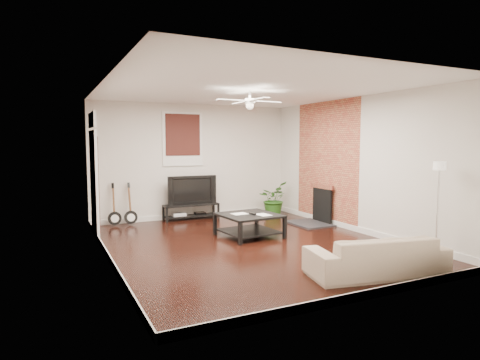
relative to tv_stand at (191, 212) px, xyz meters
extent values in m
cube|color=black|center=(0.17, -2.78, -0.19)|extent=(5.00, 6.00, 0.01)
cube|color=white|center=(0.17, -2.78, 2.61)|extent=(5.00, 6.00, 0.01)
cube|color=silver|center=(0.17, 0.22, 1.21)|extent=(5.00, 0.01, 2.80)
cube|color=silver|center=(0.17, -5.78, 1.21)|extent=(5.00, 0.01, 2.80)
cube|color=silver|center=(-2.33, -2.78, 1.21)|extent=(0.01, 6.00, 2.80)
cube|color=silver|center=(2.67, -2.78, 1.21)|extent=(0.01, 6.00, 2.80)
cube|color=#AA4836|center=(2.66, -1.78, 1.21)|extent=(0.02, 2.20, 2.80)
cube|color=black|center=(2.37, -1.78, 0.27)|extent=(0.80, 1.10, 0.92)
cube|color=#35100E|center=(-0.13, 0.19, 1.76)|extent=(1.00, 0.06, 1.30)
cube|color=white|center=(-2.29, -0.88, 1.06)|extent=(0.08, 1.00, 2.50)
cube|color=black|center=(0.00, 0.00, 0.00)|extent=(1.35, 0.36, 0.38)
imported|color=black|center=(0.00, 0.02, 0.54)|extent=(1.21, 0.16, 0.69)
cube|color=black|center=(0.44, -2.24, 0.04)|extent=(1.16, 1.16, 0.45)
imported|color=tan|center=(0.97, -5.12, 0.09)|extent=(2.04, 1.12, 0.56)
imported|color=#265B1A|center=(2.07, -0.38, 0.24)|extent=(1.01, 1.02, 0.86)
camera|label=1|loc=(-3.18, -9.32, 1.66)|focal=30.45mm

